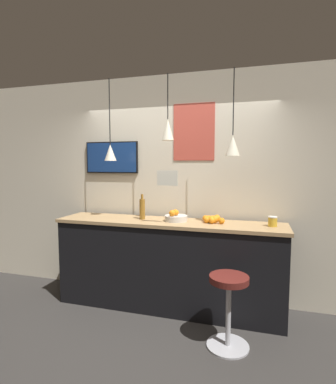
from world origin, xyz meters
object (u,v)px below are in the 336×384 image
(fruit_bowl, at_px, (176,217))
(mounted_tv, at_px, (112,157))
(bar_stool, at_px, (229,299))
(juice_bottle, at_px, (142,209))
(spread_jar, at_px, (273,221))

(fruit_bowl, distance_m, mounted_tv, 1.27)
(bar_stool, xyz_separation_m, juice_bottle, (-1.12, 0.63, 0.73))
(bar_stool, height_order, juice_bottle, juice_bottle)
(spread_jar, xyz_separation_m, mounted_tv, (-2.09, 0.32, 0.72))
(mounted_tv, bearing_deg, bar_stool, -29.33)
(bar_stool, distance_m, juice_bottle, 1.48)
(juice_bottle, xyz_separation_m, mounted_tv, (-0.57, 0.32, 0.64))
(spread_jar, distance_m, mounted_tv, 2.24)
(juice_bottle, bearing_deg, mounted_tv, 150.69)
(fruit_bowl, bearing_deg, mounted_tv, 162.09)
(spread_jar, height_order, mounted_tv, mounted_tv)
(juice_bottle, relative_size, spread_jar, 2.82)
(bar_stool, relative_size, juice_bottle, 2.27)
(juice_bottle, xyz_separation_m, spread_jar, (1.53, -0.00, -0.08))
(spread_jar, bearing_deg, bar_stool, -122.85)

